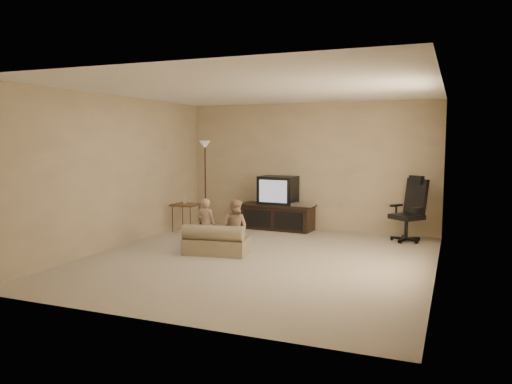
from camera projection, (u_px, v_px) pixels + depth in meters
floor at (258, 259)px, 7.44m from camera, size 5.50×5.50×0.00m
room_shell at (258, 158)px, 7.28m from camera, size 5.50×5.50×5.50m
tv_stand at (278, 207)px, 9.90m from camera, size 1.51×0.64×1.06m
office_chair at (410, 218)px, 8.75m from camera, size 0.74×0.74×1.15m
side_table at (186, 205)px, 9.67m from camera, size 0.49×0.49×0.73m
floor_lamp at (205, 163)px, 10.48m from camera, size 0.27×0.27×1.76m
child_sofa at (216, 242)px, 7.75m from camera, size 1.04×0.69×0.48m
toddler_left at (206, 224)px, 8.03m from camera, size 0.32×0.24×0.85m
toddler_right at (236, 227)px, 7.75m from camera, size 0.45×0.31×0.86m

